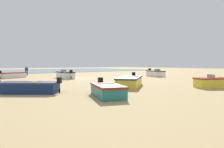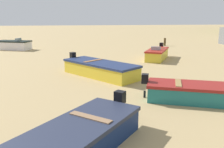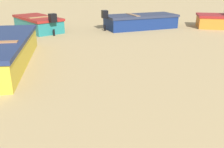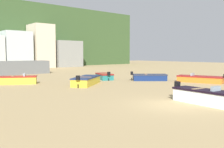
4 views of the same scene
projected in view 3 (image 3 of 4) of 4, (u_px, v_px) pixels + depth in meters
name	position (u px, v px, depth m)	size (l,w,h in m)	color
boat_yellow_3	(0.00, 52.00, 7.73)	(4.93, 4.40, 1.16)	gold
boat_teal_6	(38.00, 23.00, 13.18)	(2.59, 3.68, 1.06)	#20706F
boat_navy_7	(140.00, 21.00, 13.83)	(4.12, 3.82, 1.07)	navy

